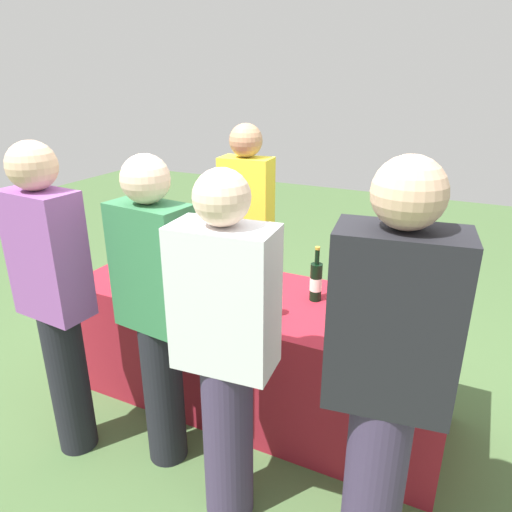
{
  "coord_description": "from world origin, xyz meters",
  "views": [
    {
      "loc": [
        1.09,
        -2.25,
        1.98
      ],
      "look_at": [
        0.0,
        0.0,
        1.0
      ],
      "focal_mm": 33.04,
      "sensor_mm": 36.0,
      "label": 1
    }
  ],
  "objects_px": {
    "wine_glass_0": "(141,270)",
    "ice_bucket": "(392,296)",
    "wine_glass_2": "(272,297)",
    "guest_1": "(157,309)",
    "wine_bottle_0": "(185,252)",
    "wine_bottle_2": "(234,266)",
    "wine_glass_1": "(229,284)",
    "wine_bottle_1": "(197,260)",
    "guest_3": "(386,381)",
    "wine_bottle_4": "(362,286)",
    "menu_board": "(205,272)",
    "guest_0": "(54,295)",
    "wine_bottle_3": "(316,281)",
    "guest_2": "(226,348)",
    "server_pouring": "(247,231)"
  },
  "relations": [
    {
      "from": "wine_glass_2",
      "to": "guest_1",
      "type": "relative_size",
      "value": 0.09
    },
    {
      "from": "server_pouring",
      "to": "guest_1",
      "type": "height_order",
      "value": "server_pouring"
    },
    {
      "from": "wine_bottle_3",
      "to": "wine_glass_1",
      "type": "height_order",
      "value": "wine_bottle_3"
    },
    {
      "from": "wine_bottle_1",
      "to": "guest_2",
      "type": "relative_size",
      "value": 0.19
    },
    {
      "from": "wine_bottle_2",
      "to": "wine_bottle_3",
      "type": "height_order",
      "value": "wine_bottle_3"
    },
    {
      "from": "ice_bucket",
      "to": "wine_bottle_1",
      "type": "bearing_deg",
      "value": -176.05
    },
    {
      "from": "guest_2",
      "to": "wine_glass_1",
      "type": "bearing_deg",
      "value": 112.74
    },
    {
      "from": "wine_bottle_4",
      "to": "guest_3",
      "type": "bearing_deg",
      "value": -71.32
    },
    {
      "from": "wine_glass_1",
      "to": "guest_3",
      "type": "relative_size",
      "value": 0.09
    },
    {
      "from": "wine_bottle_0",
      "to": "wine_bottle_2",
      "type": "distance_m",
      "value": 0.4
    },
    {
      "from": "wine_bottle_0",
      "to": "guest_2",
      "type": "relative_size",
      "value": 0.2
    },
    {
      "from": "guest_0",
      "to": "menu_board",
      "type": "distance_m",
      "value": 1.8
    },
    {
      "from": "ice_bucket",
      "to": "guest_0",
      "type": "relative_size",
      "value": 0.13
    },
    {
      "from": "wine_glass_0",
      "to": "ice_bucket",
      "type": "height_order",
      "value": "ice_bucket"
    },
    {
      "from": "wine_bottle_1",
      "to": "wine_glass_2",
      "type": "bearing_deg",
      "value": -21.95
    },
    {
      "from": "guest_2",
      "to": "wine_bottle_0",
      "type": "bearing_deg",
      "value": 126.86
    },
    {
      "from": "wine_bottle_4",
      "to": "menu_board",
      "type": "distance_m",
      "value": 1.77
    },
    {
      "from": "wine_bottle_0",
      "to": "wine_bottle_2",
      "type": "relative_size",
      "value": 1.04
    },
    {
      "from": "wine_bottle_4",
      "to": "guest_2",
      "type": "height_order",
      "value": "guest_2"
    },
    {
      "from": "wine_bottle_0",
      "to": "guest_3",
      "type": "distance_m",
      "value": 1.77
    },
    {
      "from": "ice_bucket",
      "to": "guest_3",
      "type": "xyz_separation_m",
      "value": [
        0.15,
        -0.94,
        0.11
      ]
    },
    {
      "from": "ice_bucket",
      "to": "guest_0",
      "type": "xyz_separation_m",
      "value": [
        -1.49,
        -0.94,
        0.1
      ]
    },
    {
      "from": "wine_glass_0",
      "to": "guest_1",
      "type": "bearing_deg",
      "value": -44.14
    },
    {
      "from": "wine_bottle_2",
      "to": "ice_bucket",
      "type": "height_order",
      "value": "wine_bottle_2"
    },
    {
      "from": "wine_glass_0",
      "to": "ice_bucket",
      "type": "xyz_separation_m",
      "value": [
        1.43,
        0.35,
        -0.02
      ]
    },
    {
      "from": "wine_glass_1",
      "to": "guest_2",
      "type": "xyz_separation_m",
      "value": [
        0.34,
        -0.64,
        0.04
      ]
    },
    {
      "from": "wine_glass_1",
      "to": "wine_glass_2",
      "type": "relative_size",
      "value": 0.99
    },
    {
      "from": "wine_bottle_4",
      "to": "wine_bottle_3",
      "type": "bearing_deg",
      "value": -169.22
    },
    {
      "from": "wine_glass_0",
      "to": "guest_2",
      "type": "relative_size",
      "value": 0.09
    },
    {
      "from": "wine_bottle_0",
      "to": "guest_3",
      "type": "relative_size",
      "value": 0.19
    },
    {
      "from": "wine_bottle_1",
      "to": "wine_bottle_2",
      "type": "bearing_deg",
      "value": 7.49
    },
    {
      "from": "wine_bottle_1",
      "to": "wine_bottle_2",
      "type": "xyz_separation_m",
      "value": [
        0.25,
        0.03,
        -0.0
      ]
    },
    {
      "from": "wine_bottle_1",
      "to": "wine_glass_1",
      "type": "height_order",
      "value": "wine_bottle_1"
    },
    {
      "from": "wine_glass_2",
      "to": "wine_glass_0",
      "type": "bearing_deg",
      "value": -179.33
    },
    {
      "from": "guest_3",
      "to": "guest_1",
      "type": "bearing_deg",
      "value": 163.99
    },
    {
      "from": "guest_1",
      "to": "wine_bottle_0",
      "type": "bearing_deg",
      "value": 121.0
    },
    {
      "from": "wine_bottle_2",
      "to": "guest_2",
      "type": "bearing_deg",
      "value": -63.64
    },
    {
      "from": "wine_bottle_4",
      "to": "wine_glass_1",
      "type": "distance_m",
      "value": 0.74
    },
    {
      "from": "guest_1",
      "to": "wine_bottle_3",
      "type": "bearing_deg",
      "value": 58.03
    },
    {
      "from": "wine_bottle_4",
      "to": "wine_bottle_1",
      "type": "bearing_deg",
      "value": -175.89
    },
    {
      "from": "wine_bottle_2",
      "to": "guest_0",
      "type": "relative_size",
      "value": 0.19
    },
    {
      "from": "guest_0",
      "to": "menu_board",
      "type": "xyz_separation_m",
      "value": [
        -0.19,
        1.7,
        -0.56
      ]
    },
    {
      "from": "wine_glass_2",
      "to": "wine_bottle_4",
      "type": "bearing_deg",
      "value": 39.39
    },
    {
      "from": "server_pouring",
      "to": "guest_3",
      "type": "distance_m",
      "value": 1.85
    },
    {
      "from": "wine_bottle_2",
      "to": "ice_bucket",
      "type": "relative_size",
      "value": 1.47
    },
    {
      "from": "wine_glass_0",
      "to": "guest_0",
      "type": "bearing_deg",
      "value": -95.37
    },
    {
      "from": "wine_bottle_2",
      "to": "guest_0",
      "type": "bearing_deg",
      "value": -121.0
    },
    {
      "from": "wine_bottle_4",
      "to": "guest_2",
      "type": "bearing_deg",
      "value": -110.74
    },
    {
      "from": "wine_glass_1",
      "to": "ice_bucket",
      "type": "relative_size",
      "value": 0.7
    },
    {
      "from": "guest_3",
      "to": "wine_bottle_0",
      "type": "bearing_deg",
      "value": 139.77
    }
  ]
}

